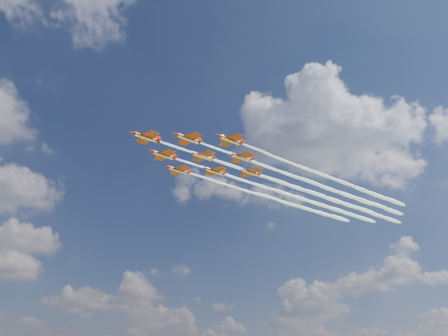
# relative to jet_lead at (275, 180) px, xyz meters

# --- Properties ---
(jet_lead) EXTENTS (101.23, 8.31, 2.31)m
(jet_lead) POSITION_rel_jet_lead_xyz_m (0.00, 0.00, 0.00)
(jet_lead) COLOR #B12309
(jet_row2_port) EXTENTS (101.23, 8.31, 2.31)m
(jet_row2_port) POSITION_rel_jet_lead_xyz_m (9.43, -6.01, 0.00)
(jet_row2_port) COLOR #B12309
(jet_row2_starb) EXTENTS (101.23, 8.31, 2.31)m
(jet_row2_starb) POSITION_rel_jet_lead_xyz_m (8.96, 6.69, 0.00)
(jet_row2_starb) COLOR #B12309
(jet_row3_port) EXTENTS (101.23, 8.31, 2.31)m
(jet_row3_port) POSITION_rel_jet_lead_xyz_m (18.86, -12.01, 0.00)
(jet_row3_port) COLOR #B12309
(jet_row3_centre) EXTENTS (101.23, 8.31, 2.31)m
(jet_row3_centre) POSITION_rel_jet_lead_xyz_m (18.39, 0.68, 0.00)
(jet_row3_centre) COLOR #B12309
(jet_row3_starb) EXTENTS (101.23, 8.31, 2.31)m
(jet_row3_starb) POSITION_rel_jet_lead_xyz_m (17.92, 13.38, 0.00)
(jet_row3_starb) COLOR #B12309
(jet_row4_port) EXTENTS (101.23, 8.31, 2.31)m
(jet_row4_port) POSITION_rel_jet_lead_xyz_m (27.82, -5.32, 0.00)
(jet_row4_port) COLOR #B12309
(jet_row4_starb) EXTENTS (101.23, 8.31, 2.31)m
(jet_row4_starb) POSITION_rel_jet_lead_xyz_m (27.35, 7.37, 0.00)
(jet_row4_starb) COLOR #B12309
(jet_tail) EXTENTS (101.23, 8.31, 2.31)m
(jet_tail) POSITION_rel_jet_lead_xyz_m (36.78, 1.37, 0.00)
(jet_tail) COLOR #B12309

